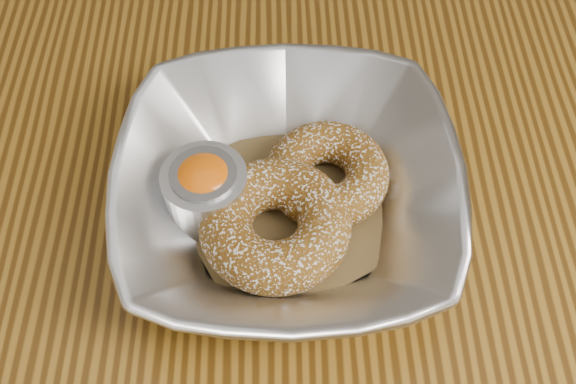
{
  "coord_description": "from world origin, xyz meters",
  "views": [
    {
      "loc": [
        -0.12,
        -0.3,
        1.17
      ],
      "look_at": [
        -0.11,
        -0.04,
        0.78
      ],
      "focal_mm": 42.0,
      "sensor_mm": 36.0,
      "label": 1
    }
  ],
  "objects_px": {
    "ramekin": "(206,189)",
    "table": "(413,236)",
    "serving_bowl": "(288,193)",
    "donut_back": "(327,174)",
    "donut_front": "(275,224)"
  },
  "relations": [
    {
      "from": "ramekin",
      "to": "table",
      "type": "bearing_deg",
      "value": 12.22
    },
    {
      "from": "serving_bowl",
      "to": "donut_back",
      "type": "xyz_separation_m",
      "value": [
        0.03,
        0.02,
        -0.0
      ]
    },
    {
      "from": "serving_bowl",
      "to": "ramekin",
      "type": "bearing_deg",
      "value": 178.4
    },
    {
      "from": "serving_bowl",
      "to": "table",
      "type": "bearing_deg",
      "value": 18.85
    },
    {
      "from": "donut_back",
      "to": "donut_front",
      "type": "bearing_deg",
      "value": -130.91
    },
    {
      "from": "serving_bowl",
      "to": "ramekin",
      "type": "xyz_separation_m",
      "value": [
        -0.06,
        0.0,
        0.0
      ]
    },
    {
      "from": "table",
      "to": "serving_bowl",
      "type": "distance_m",
      "value": 0.17
    },
    {
      "from": "table",
      "to": "serving_bowl",
      "type": "bearing_deg",
      "value": -161.15
    },
    {
      "from": "donut_back",
      "to": "ramekin",
      "type": "distance_m",
      "value": 0.09
    },
    {
      "from": "donut_back",
      "to": "donut_front",
      "type": "height_order",
      "value": "donut_front"
    },
    {
      "from": "donut_front",
      "to": "table",
      "type": "bearing_deg",
      "value": 27.65
    },
    {
      "from": "donut_front",
      "to": "donut_back",
      "type": "bearing_deg",
      "value": 49.09
    },
    {
      "from": "serving_bowl",
      "to": "ramekin",
      "type": "distance_m",
      "value": 0.06
    },
    {
      "from": "donut_front",
      "to": "ramekin",
      "type": "relative_size",
      "value": 1.74
    },
    {
      "from": "serving_bowl",
      "to": "donut_back",
      "type": "relative_size",
      "value": 2.68
    }
  ]
}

